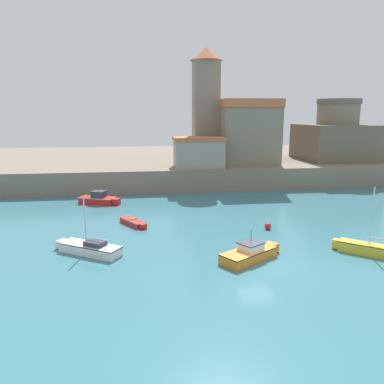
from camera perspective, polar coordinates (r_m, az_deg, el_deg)
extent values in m
plane|color=teal|center=(27.93, 9.92, -10.54)|extent=(200.00, 200.00, 0.00)
cube|color=gray|center=(70.54, -1.04, 4.44)|extent=(120.00, 40.00, 3.10)
cube|color=orange|center=(28.17, 8.61, -9.49)|extent=(4.73, 3.96, 0.74)
cube|color=orange|center=(30.11, 11.92, -8.19)|extent=(1.23, 1.28, 0.63)
cube|color=black|center=(28.05, 8.63, -8.86)|extent=(4.78, 4.00, 0.07)
cube|color=silver|center=(28.11, 8.95, -8.20)|extent=(2.05, 1.99, 0.50)
cube|color=#2D333D|center=(28.02, 8.96, -7.64)|extent=(2.21, 2.14, 0.08)
cylinder|color=black|center=(27.86, 9.00, -6.69)|extent=(0.04, 0.04, 0.90)
cube|color=white|center=(30.09, -15.22, -8.39)|extent=(5.04, 3.96, 0.73)
cube|color=white|center=(31.92, -19.18, -7.46)|extent=(1.01, 1.05, 0.62)
cube|color=black|center=(29.98, -15.26, -7.80)|extent=(5.09, 4.00, 0.07)
cylinder|color=silver|center=(29.67, -16.00, -4.37)|extent=(0.10, 0.10, 3.54)
cylinder|color=silver|center=(29.41, -14.37, -6.92)|extent=(1.95, 1.28, 0.08)
cube|color=#333842|center=(29.60, -14.53, -7.56)|extent=(1.83, 1.69, 0.36)
cube|color=red|center=(36.90, -9.00, -4.52)|extent=(2.61, 3.34, 0.54)
cube|color=red|center=(35.35, -7.46, -5.19)|extent=(0.75, 0.71, 0.46)
cube|color=white|center=(36.84, -9.01, -4.17)|extent=(2.64, 3.37, 0.07)
cube|color=#997F5B|center=(36.81, -9.01, -4.05)|extent=(0.87, 0.64, 0.08)
cube|color=yellow|center=(31.86, 25.97, -7.97)|extent=(4.52, 4.12, 0.82)
cube|color=yellow|center=(32.25, 21.09, -7.32)|extent=(0.78, 0.79, 0.70)
cube|color=black|center=(31.75, 26.03, -7.33)|extent=(4.57, 4.16, 0.07)
cylinder|color=silver|center=(31.17, 25.72, -3.30)|extent=(0.10, 0.10, 4.44)
cylinder|color=silver|center=(31.52, 27.26, -6.46)|extent=(1.76, 1.54, 0.08)
cube|color=red|center=(46.34, -14.23, -1.23)|extent=(4.50, 3.16, 0.80)
cube|color=red|center=(45.22, -11.49, -1.42)|extent=(1.07, 1.16, 0.68)
cube|color=white|center=(46.26, -14.25, -0.79)|extent=(4.54, 3.19, 0.07)
cube|color=#333842|center=(46.08, -14.05, -0.35)|extent=(1.83, 1.74, 0.68)
cube|color=#2D333D|center=(46.01, -14.07, 0.11)|extent=(1.98, 1.87, 0.08)
cylinder|color=black|center=(45.91, -14.10, 0.71)|extent=(0.04, 0.04, 0.90)
sphere|color=red|center=(35.70, 11.49, -5.09)|extent=(0.63, 0.63, 0.63)
cube|color=gray|center=(62.80, 7.25, 8.72)|extent=(8.42, 16.95, 8.42)
cube|color=#C1663D|center=(62.74, 7.37, 13.11)|extent=(8.59, 17.29, 1.20)
cube|color=gray|center=(58.93, 2.11, 11.97)|extent=(3.79, 3.79, 15.33)
cone|color=#C1663D|center=(59.61, 2.18, 20.33)|extent=(4.92, 4.92, 2.00)
cube|color=#685E4F|center=(67.09, 21.08, 7.09)|extent=(11.50, 11.50, 5.77)
cylinder|color=gray|center=(67.00, 21.18, 8.50)|extent=(6.68, 6.68, 9.07)
cylinder|color=#685E4F|center=(66.97, 21.50, 12.71)|extent=(7.01, 7.01, 0.80)
cube|color=gray|center=(53.77, 1.01, 5.85)|extent=(6.83, 4.77, 3.78)
cube|color=#C1663D|center=(53.60, 1.02, 8.12)|extent=(7.17, 5.01, 0.50)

